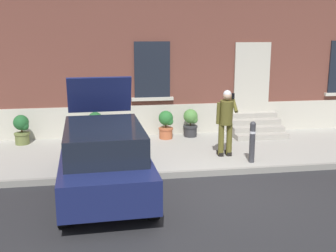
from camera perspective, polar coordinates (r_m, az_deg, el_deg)
The scene contains 12 objects.
ground_plane at distance 9.33m, azimuth 5.16°, elevation -8.64°, with size 80.00×80.00×0.00m, color #232326.
sidewalk at distance 11.89m, azimuth 1.82°, elevation -3.45°, with size 24.00×3.60×0.15m, color #99968E.
curb_edge at distance 10.16m, azimuth 3.85°, elevation -6.35°, with size 24.00×0.12×0.15m, color gray.
building_facade at distance 13.87m, azimuth -0.08°, elevation 14.15°, with size 24.00×1.52×7.50m.
entrance_stoop at distance 13.75m, azimuth 11.52°, elevation -0.11°, with size 1.62×1.28×0.64m.
hatchback_car_navy at distance 8.97m, azimuth -8.55°, elevation -4.23°, with size 1.90×4.12×2.34m.
bollard_near_person at distance 10.78m, azimuth 11.21°, elevation -1.90°, with size 0.15×0.15×1.04m.
person_on_phone at distance 11.09m, azimuth 7.77°, elevation 0.97°, with size 0.51×0.47×1.75m.
planter_olive at distance 12.98m, azimuth -18.98°, elevation -0.35°, with size 0.44×0.44×0.86m.
planter_cream at distance 12.89m, azimuth -9.64°, elevation 0.09°, with size 0.44×0.44×0.86m.
planter_terracotta at distance 12.90m, azimuth -0.25°, elevation 0.28°, with size 0.44×0.44×0.86m.
planter_charcoal at distance 13.18m, azimuth 3.07°, elevation 0.53°, with size 0.44×0.44×0.86m.
Camera 1 is at (-2.22, -8.40, 3.40)m, focal length 45.55 mm.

